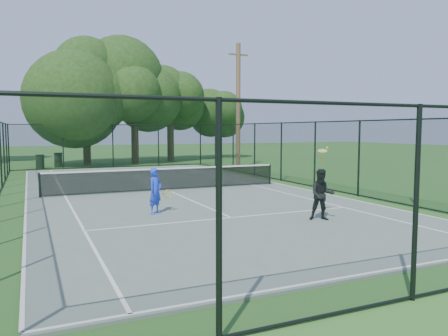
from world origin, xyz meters
name	(u,v)px	position (x,y,z in m)	size (l,w,h in m)	color
ground	(168,192)	(0.00, 0.00, 0.00)	(120.00, 120.00, 0.00)	#2F591E
tennis_court	(168,191)	(0.00, 0.00, 0.03)	(11.00, 24.00, 0.06)	slate
tennis_net	(167,178)	(0.00, 0.00, 0.58)	(10.08, 0.08, 0.95)	black
fence	(167,156)	(0.00, 0.00, 1.50)	(13.10, 26.10, 3.00)	black
tree_near_left	(85,90)	(-1.34, 16.35, 5.59)	(6.96, 6.96, 9.08)	#332114
tree_near_mid	(134,95)	(2.19, 15.89, 5.30)	(6.58, 6.58, 8.60)	#332114
tree_near_right	(170,103)	(5.56, 17.54, 4.88)	(5.57, 5.57, 7.69)	#332114
tree_far_right	(219,121)	(10.85, 19.52, 3.42)	(4.18, 4.18, 5.53)	#332114
trash_bin_left	(40,162)	(-4.68, 13.92, 0.48)	(0.58, 0.58, 0.96)	black
trash_bin_right	(58,160)	(-3.48, 14.76, 0.51)	(0.58, 0.58, 1.02)	black
utility_pole	(238,105)	(7.71, 9.00, 4.26)	(1.40, 0.30, 8.40)	#4C3823
player_blue	(156,191)	(-1.84, -4.88, 0.76)	(0.89, 0.57, 1.40)	blue
player_black	(322,194)	(2.22, -7.73, 0.79)	(0.92, 0.90, 2.07)	black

